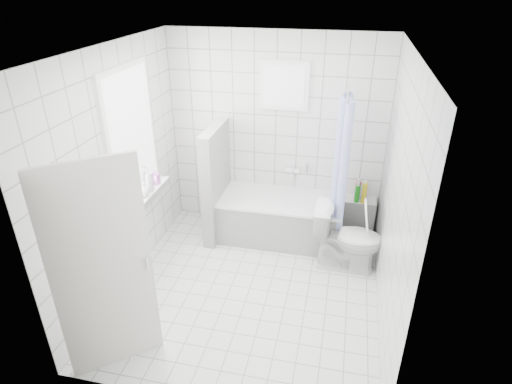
# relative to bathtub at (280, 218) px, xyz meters

# --- Properties ---
(ground) EXTENTS (3.00, 3.00, 0.00)m
(ground) POSITION_rel_bathtub_xyz_m (-0.15, -1.12, -0.29)
(ground) COLOR white
(ground) RESTS_ON ground
(ceiling) EXTENTS (3.00, 3.00, 0.00)m
(ceiling) POSITION_rel_bathtub_xyz_m (-0.15, -1.12, 2.31)
(ceiling) COLOR white
(ceiling) RESTS_ON ground
(wall_back) EXTENTS (2.80, 0.02, 2.60)m
(wall_back) POSITION_rel_bathtub_xyz_m (-0.15, 0.38, 1.01)
(wall_back) COLOR white
(wall_back) RESTS_ON ground
(wall_front) EXTENTS (2.80, 0.02, 2.60)m
(wall_front) POSITION_rel_bathtub_xyz_m (-0.15, -2.62, 1.01)
(wall_front) COLOR white
(wall_front) RESTS_ON ground
(wall_left) EXTENTS (0.02, 3.00, 2.60)m
(wall_left) POSITION_rel_bathtub_xyz_m (-1.55, -1.12, 1.01)
(wall_left) COLOR white
(wall_left) RESTS_ON ground
(wall_right) EXTENTS (0.02, 3.00, 2.60)m
(wall_right) POSITION_rel_bathtub_xyz_m (1.25, -1.12, 1.01)
(wall_right) COLOR white
(wall_right) RESTS_ON ground
(window_left) EXTENTS (0.01, 0.90, 1.40)m
(window_left) POSITION_rel_bathtub_xyz_m (-1.50, -0.82, 1.31)
(window_left) COLOR white
(window_left) RESTS_ON wall_left
(window_back) EXTENTS (0.50, 0.01, 0.50)m
(window_back) POSITION_rel_bathtub_xyz_m (-0.05, 0.33, 1.66)
(window_back) COLOR white
(window_back) RESTS_ON wall_back
(window_sill) EXTENTS (0.18, 1.02, 0.08)m
(window_sill) POSITION_rel_bathtub_xyz_m (-1.46, -0.82, 0.57)
(window_sill) COLOR white
(window_sill) RESTS_ON wall_left
(door) EXTENTS (0.64, 0.54, 2.00)m
(door) POSITION_rel_bathtub_xyz_m (-1.09, -2.35, 0.71)
(door) COLOR silver
(door) RESTS_ON ground
(bathtub) EXTENTS (1.56, 0.77, 0.58)m
(bathtub) POSITION_rel_bathtub_xyz_m (0.00, 0.00, 0.00)
(bathtub) COLOR white
(bathtub) RESTS_ON ground
(partition_wall) EXTENTS (0.15, 0.85, 1.50)m
(partition_wall) POSITION_rel_bathtub_xyz_m (-0.85, -0.05, 0.46)
(partition_wall) COLOR white
(partition_wall) RESTS_ON ground
(tiled_ledge) EXTENTS (0.40, 0.24, 0.55)m
(tiled_ledge) POSITION_rel_bathtub_xyz_m (1.02, 0.25, -0.02)
(tiled_ledge) COLOR white
(tiled_ledge) RESTS_ON ground
(toilet) EXTENTS (0.81, 0.48, 0.81)m
(toilet) POSITION_rel_bathtub_xyz_m (0.88, -0.47, 0.11)
(toilet) COLOR white
(toilet) RESTS_ON ground
(curtain_rod) EXTENTS (0.02, 0.80, 0.02)m
(curtain_rod) POSITION_rel_bathtub_xyz_m (0.72, -0.02, 1.71)
(curtain_rod) COLOR silver
(curtain_rod) RESTS_ON wall_back
(shower_curtain) EXTENTS (0.14, 0.48, 1.78)m
(shower_curtain) POSITION_rel_bathtub_xyz_m (0.72, -0.16, 0.81)
(shower_curtain) COLOR #4153C0
(shower_curtain) RESTS_ON curtain_rod
(tub_faucet) EXTENTS (0.18, 0.06, 0.06)m
(tub_faucet) POSITION_rel_bathtub_xyz_m (0.10, 0.33, 0.56)
(tub_faucet) COLOR silver
(tub_faucet) RESTS_ON wall_back
(sill_bottles) EXTENTS (0.15, 0.73, 0.31)m
(sill_bottles) POSITION_rel_bathtub_xyz_m (-1.45, -0.87, 0.74)
(sill_bottles) COLOR silver
(sill_bottles) RESTS_ON window_sill
(ledge_bottles) EXTENTS (0.15, 0.18, 0.28)m
(ledge_bottles) POSITION_rel_bathtub_xyz_m (1.00, 0.22, 0.38)
(ledge_bottles) COLOR yellow
(ledge_bottles) RESTS_ON tiled_ledge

